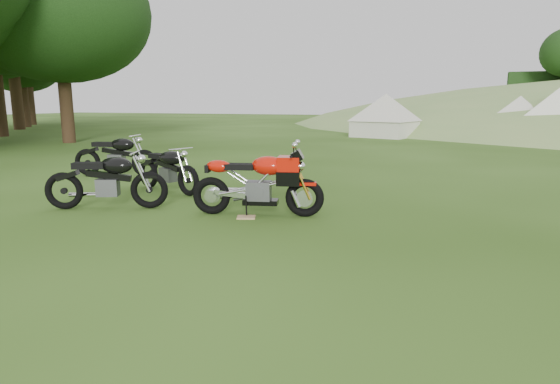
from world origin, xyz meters
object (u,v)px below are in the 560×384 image
at_px(vintage_moto_b, 115,154).
at_px(tent_mid, 519,115).
at_px(sport_motorcycle, 257,178).
at_px(plywood_board, 246,217).
at_px(tent_left, 385,114).
at_px(vintage_moto_a, 106,179).
at_px(vintage_moto_d, 167,168).

height_order(vintage_moto_b, tent_mid, tent_mid).
distance_m(sport_motorcycle, plywood_board, 0.65).
bearing_deg(tent_mid, tent_left, -153.01).
height_order(vintage_moto_a, tent_mid, tent_mid).
xyz_separation_m(vintage_moto_b, vintage_moto_d, (2.34, -1.27, -0.05)).
bearing_deg(vintage_moto_a, tent_left, 60.00).
bearing_deg(vintage_moto_b, plywood_board, -42.46).
bearing_deg(vintage_moto_b, vintage_moto_d, -41.40).
height_order(vintage_moto_a, vintage_moto_b, vintage_moto_b).
bearing_deg(vintage_moto_a, tent_mid, 43.66).
bearing_deg(tent_mid, vintage_moto_a, -100.58).
bearing_deg(tent_left, vintage_moto_b, -88.48).
relative_size(sport_motorcycle, vintage_moto_b, 0.98).
height_order(sport_motorcycle, vintage_moto_a, sport_motorcycle).
bearing_deg(sport_motorcycle, vintage_moto_a, 177.01).
relative_size(plywood_board, tent_mid, 0.11).
xyz_separation_m(sport_motorcycle, vintage_moto_a, (-2.57, -0.50, -0.08)).
relative_size(vintage_moto_a, tent_left, 0.73).
distance_m(vintage_moto_a, tent_mid, 22.12).
bearing_deg(plywood_board, tent_left, 91.76).
bearing_deg(tent_left, plywood_board, -71.85).
bearing_deg(plywood_board, vintage_moto_d, 149.49).
relative_size(plywood_board, vintage_moto_d, 0.15).
bearing_deg(tent_left, vintage_moto_d, -79.79).
height_order(plywood_board, vintage_moto_a, vintage_moto_a).
bearing_deg(tent_left, tent_mid, 31.80).
bearing_deg(vintage_moto_b, tent_mid, 45.83).
bearing_deg(sport_motorcycle, vintage_moto_b, 139.09).
bearing_deg(tent_mid, sport_motorcycle, -94.53).
xyz_separation_m(plywood_board, vintage_moto_a, (-2.47, -0.27, 0.51)).
xyz_separation_m(plywood_board, vintage_moto_b, (-4.75, 2.69, 0.53)).
height_order(sport_motorcycle, vintage_moto_b, sport_motorcycle).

